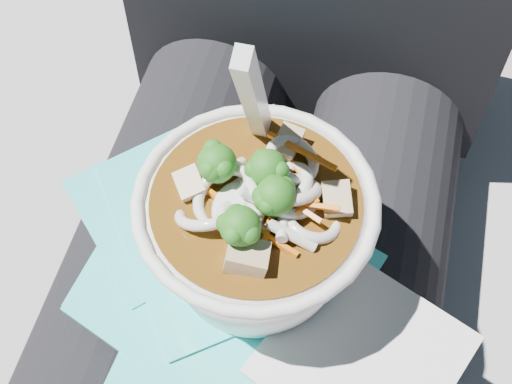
% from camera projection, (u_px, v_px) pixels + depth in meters
% --- Properties ---
extents(stone_ledge, '(1.02, 0.55, 0.43)m').
position_uv_depth(stone_ledge, '(276.00, 300.00, 0.91)').
color(stone_ledge, gray).
rests_on(stone_ledge, ground).
extents(lap, '(0.32, 0.48, 0.14)m').
position_uv_depth(lap, '(243.00, 318.00, 0.59)').
color(lap, black).
rests_on(lap, stone_ledge).
extents(person_body, '(0.34, 0.94, 0.98)m').
position_uv_depth(person_body, '(269.00, 206.00, 0.61)').
color(person_body, black).
rests_on(person_body, ground).
extents(plastic_bag, '(0.26, 0.28, 0.01)m').
position_uv_depth(plastic_bag, '(221.00, 259.00, 0.53)').
color(plastic_bag, '#2DBFBE').
rests_on(plastic_bag, lap).
extents(napkins, '(0.16, 0.17, 0.01)m').
position_uv_depth(napkins, '(358.00, 380.00, 0.47)').
color(napkins, silver).
rests_on(napkins, plastic_bag).
extents(udon_bowl, '(0.17, 0.17, 0.20)m').
position_uv_depth(udon_bowl, '(256.00, 226.00, 0.47)').
color(udon_bowl, white).
rests_on(udon_bowl, plastic_bag).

